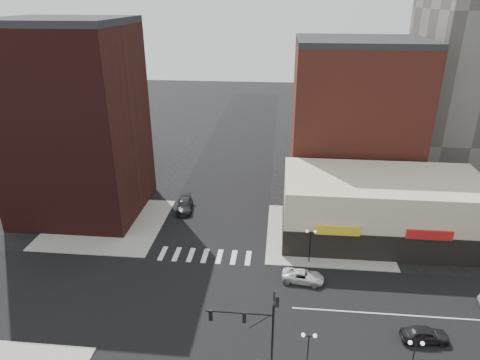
{
  "coord_description": "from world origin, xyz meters",
  "views": [
    {
      "loc": [
        8.21,
        -33.86,
        28.12
      ],
      "look_at": [
        4.29,
        5.69,
        11.0
      ],
      "focal_mm": 32.0,
      "sensor_mm": 36.0,
      "label": 1
    }
  ],
  "objects_px": {
    "street_lamp_se_b": "(415,351)",
    "dark_sedan_north": "(185,205)",
    "dark_sedan_east": "(425,334)",
    "white_suv": "(303,276)",
    "street_lamp_ne": "(311,238)",
    "traffic_signal": "(261,322)",
    "street_lamp_se_a": "(308,344)"
  },
  "relations": [
    {
      "from": "traffic_signal",
      "to": "street_lamp_se_b",
      "type": "distance_m",
      "value": 11.88
    },
    {
      "from": "street_lamp_se_a",
      "to": "street_lamp_ne",
      "type": "relative_size",
      "value": 1.0
    },
    {
      "from": "street_lamp_se_a",
      "to": "street_lamp_se_b",
      "type": "relative_size",
      "value": 1.0
    },
    {
      "from": "street_lamp_se_b",
      "to": "dark_sedan_east",
      "type": "bearing_deg",
      "value": 61.86
    },
    {
      "from": "traffic_signal",
      "to": "street_lamp_ne",
      "type": "relative_size",
      "value": 1.87
    },
    {
      "from": "street_lamp_se_a",
      "to": "dark_sedan_east",
      "type": "bearing_deg",
      "value": 24.43
    },
    {
      "from": "traffic_signal",
      "to": "street_lamp_ne",
      "type": "distance_m",
      "value": 16.62
    },
    {
      "from": "street_lamp_ne",
      "to": "dark_sedan_east",
      "type": "xyz_separation_m",
      "value": [
        9.57,
        -11.2,
        -2.59
      ]
    },
    {
      "from": "street_lamp_se_a",
      "to": "street_lamp_se_b",
      "type": "xyz_separation_m",
      "value": [
        8.0,
        0.0,
        0.0
      ]
    },
    {
      "from": "street_lamp_se_b",
      "to": "white_suv",
      "type": "bearing_deg",
      "value": 122.14
    },
    {
      "from": "white_suv",
      "to": "dark_sedan_east",
      "type": "xyz_separation_m",
      "value": [
        10.39,
        -7.64,
        0.08
      ]
    },
    {
      "from": "traffic_signal",
      "to": "street_lamp_se_b",
      "type": "relative_size",
      "value": 1.87
    },
    {
      "from": "street_lamp_se_a",
      "to": "dark_sedan_east",
      "type": "height_order",
      "value": "street_lamp_se_a"
    },
    {
      "from": "dark_sedan_north",
      "to": "white_suv",
      "type": "bearing_deg",
      "value": -50.41
    },
    {
      "from": "white_suv",
      "to": "traffic_signal",
      "type": "bearing_deg",
      "value": 169.03
    },
    {
      "from": "dark_sedan_east",
      "to": "street_lamp_se_b",
      "type": "bearing_deg",
      "value": 147.23
    },
    {
      "from": "dark_sedan_east",
      "to": "dark_sedan_north",
      "type": "xyz_separation_m",
      "value": [
        -26.6,
        22.76,
        0.05
      ]
    },
    {
      "from": "street_lamp_ne",
      "to": "white_suv",
      "type": "relative_size",
      "value": 0.93
    },
    {
      "from": "street_lamp_se_a",
      "to": "dark_sedan_north",
      "type": "relative_size",
      "value": 0.8
    },
    {
      "from": "dark_sedan_east",
      "to": "traffic_signal",
      "type": "bearing_deg",
      "value": 103.28
    },
    {
      "from": "traffic_signal",
      "to": "street_lamp_se_a",
      "type": "relative_size",
      "value": 1.87
    },
    {
      "from": "street_lamp_se_a",
      "to": "street_lamp_ne",
      "type": "height_order",
      "value": "same"
    },
    {
      "from": "street_lamp_ne",
      "to": "dark_sedan_east",
      "type": "height_order",
      "value": "street_lamp_ne"
    },
    {
      "from": "street_lamp_se_b",
      "to": "dark_sedan_east",
      "type": "distance_m",
      "value": 6.03
    },
    {
      "from": "traffic_signal",
      "to": "dark_sedan_east",
      "type": "bearing_deg",
      "value": 17.91
    },
    {
      "from": "traffic_signal",
      "to": "dark_sedan_east",
      "type": "height_order",
      "value": "traffic_signal"
    },
    {
      "from": "street_lamp_se_a",
      "to": "dark_sedan_north",
      "type": "xyz_separation_m",
      "value": [
        -16.03,
        27.56,
        -2.53
      ]
    },
    {
      "from": "traffic_signal",
      "to": "street_lamp_se_b",
      "type": "bearing_deg",
      "value": -0.82
    },
    {
      "from": "street_lamp_se_b",
      "to": "dark_sedan_north",
      "type": "distance_m",
      "value": 36.65
    },
    {
      "from": "street_lamp_ne",
      "to": "dark_sedan_east",
      "type": "bearing_deg",
      "value": -49.5
    },
    {
      "from": "street_lamp_se_b",
      "to": "dark_sedan_north",
      "type": "xyz_separation_m",
      "value": [
        -24.03,
        27.56,
        -2.53
      ]
    },
    {
      "from": "white_suv",
      "to": "dark_sedan_north",
      "type": "height_order",
      "value": "dark_sedan_north"
    }
  ]
}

